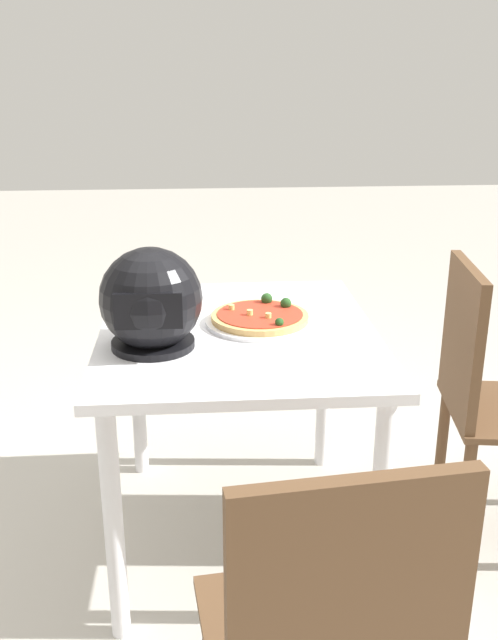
{
  "coord_description": "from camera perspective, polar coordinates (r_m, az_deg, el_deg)",
  "views": [
    {
      "loc": [
        0.11,
        1.94,
        1.44
      ],
      "look_at": [
        -0.03,
        -0.02,
        0.73
      ],
      "focal_mm": 39.54,
      "sensor_mm": 36.0,
      "label": 1
    }
  ],
  "objects": [
    {
      "name": "drinking_glass",
      "position": [
        2.34,
        -6.07,
        3.0
      ],
      "size": [
        0.07,
        0.07,
        0.11
      ],
      "primitive_type": "cylinder",
      "color": "silver",
      "rests_on": "dining_table"
    },
    {
      "name": "dining_table",
      "position": [
        2.11,
        -0.9,
        -3.22
      ],
      "size": [
        0.81,
        0.94,
        0.71
      ],
      "color": "white",
      "rests_on": "ground"
    },
    {
      "name": "pizza",
      "position": [
        2.11,
        0.96,
        0.33
      ],
      "size": [
        0.29,
        0.29,
        0.05
      ],
      "color": "tan",
      "rests_on": "pizza_plate"
    },
    {
      "name": "chair_side",
      "position": [
        2.28,
        18.8,
        -5.45
      ],
      "size": [
        0.45,
        0.45,
        0.9
      ],
      "color": "brown",
      "rests_on": "ground"
    },
    {
      "name": "motorcycle_helmet",
      "position": [
        1.91,
        -7.93,
        1.55
      ],
      "size": [
        0.28,
        0.28,
        0.28
      ],
      "color": "black",
      "rests_on": "dining_table"
    },
    {
      "name": "pizza_plate",
      "position": [
        2.11,
        0.89,
        -0.15
      ],
      "size": [
        0.33,
        0.33,
        0.01
      ],
      "primitive_type": "cylinder",
      "color": "white",
      "rests_on": "dining_table"
    },
    {
      "name": "ground_plane",
      "position": [
        2.41,
        -0.82,
        -16.8
      ],
      "size": [
        14.0,
        14.0,
        0.0
      ],
      "primitive_type": "plane",
      "color": "#B2ADA3"
    }
  ]
}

